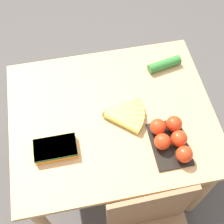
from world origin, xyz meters
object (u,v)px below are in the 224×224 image
(cucumber_near, at_px, (164,64))
(banana_bunch, at_px, (124,115))
(tomato_pack, at_px, (171,138))
(carrot_bag, at_px, (55,148))

(cucumber_near, bearing_deg, banana_bunch, 42.89)
(banana_bunch, bearing_deg, tomato_pack, 136.33)
(banana_bunch, xyz_separation_m, carrot_bag, (0.35, 0.12, 0.00))
(carrot_bag, distance_m, cucumber_near, 0.73)
(tomato_pack, distance_m, carrot_bag, 0.53)
(tomato_pack, height_order, carrot_bag, tomato_pack)
(carrot_bag, bearing_deg, tomato_pack, 173.69)
(banana_bunch, height_order, tomato_pack, tomato_pack)
(banana_bunch, xyz_separation_m, tomato_pack, (-0.19, 0.18, 0.02))
(carrot_bag, xyz_separation_m, cucumber_near, (-0.63, -0.38, 0.00))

